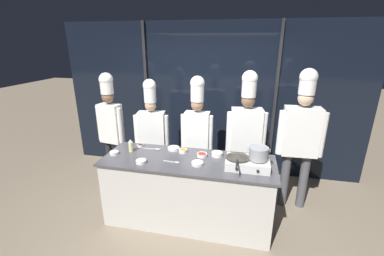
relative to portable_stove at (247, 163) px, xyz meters
name	(u,v)px	position (x,y,z in m)	size (l,w,h in m)	color
ground_plane	(188,218)	(-0.75, 0.05, -0.97)	(24.00, 24.00, 0.00)	#7F705B
window_wall_back	(208,100)	(-0.75, 1.64, 0.38)	(5.44, 0.09, 2.70)	black
demo_counter	(188,190)	(-0.75, 0.05, -0.51)	(2.23, 0.78, 0.91)	beige
portable_stove	(247,163)	(0.00, 0.00, 0.00)	(0.52, 0.35, 0.12)	silver
frying_pan	(238,156)	(-0.12, 0.00, 0.09)	(0.30, 0.52, 0.05)	#38332D
stock_pot	(259,153)	(0.12, 0.00, 0.14)	(0.26, 0.23, 0.15)	#93969B
squeeze_bottle_oil	(131,146)	(-1.58, 0.13, 0.03)	(0.06, 0.06, 0.18)	beige
prep_bowl_garlic	(217,154)	(-0.40, 0.25, -0.03)	(0.15, 0.15, 0.05)	white
prep_bowl_soy_glaze	(141,145)	(-1.52, 0.32, -0.04)	(0.09, 0.09, 0.03)	white
prep_bowl_bean_sprouts	(197,163)	(-0.60, -0.06, -0.04)	(0.15, 0.15, 0.04)	white
prep_bowl_chili_flakes	(202,155)	(-0.59, 0.19, -0.03)	(0.14, 0.14, 0.04)	white
prep_bowl_noodles	(174,148)	(-1.02, 0.32, -0.04)	(0.17, 0.17, 0.04)	white
prep_bowl_carrots	(183,151)	(-0.87, 0.26, -0.03)	(0.12, 0.12, 0.05)	white
prep_bowl_chicken	(141,161)	(-1.30, -0.17, -0.03)	(0.13, 0.13, 0.04)	white
prep_bowl_rice	(114,153)	(-1.76, -0.01, -0.03)	(0.12, 0.12, 0.05)	white
serving_spoon_slotted	(175,162)	(-0.90, -0.07, -0.05)	(0.23, 0.05, 0.02)	#B2B5BA
serving_spoon_solid	(155,149)	(-1.28, 0.27, -0.05)	(0.27, 0.06, 0.02)	#B2B5BA
chef_head	(110,120)	(-2.19, 0.70, 0.18)	(0.47, 0.24, 1.91)	#232326
chef_sous	(152,130)	(-1.50, 0.74, 0.06)	(0.54, 0.28, 1.83)	#2D3856
chef_line	(197,128)	(-0.76, 0.69, 0.16)	(0.48, 0.21, 1.91)	#2D3856
chef_pastry	(246,129)	(-0.04, 0.75, 0.17)	(0.57, 0.29, 1.99)	#2D3856
chef_apprentice	(301,132)	(0.70, 0.70, 0.20)	(0.63, 0.26, 2.04)	#4C4C51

